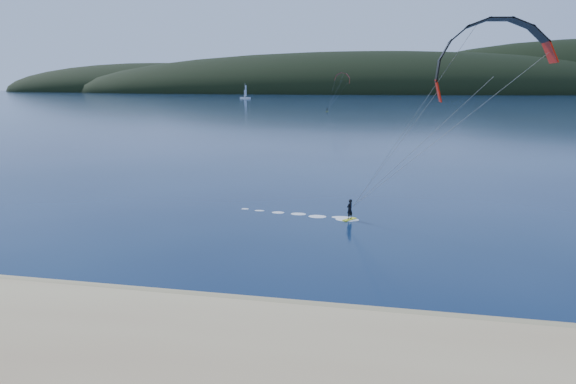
{
  "coord_description": "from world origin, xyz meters",
  "views": [
    {
      "loc": [
        8.3,
        -20.1,
        11.23
      ],
      "look_at": [
        1.9,
        10.0,
        5.0
      ],
      "focal_mm": 33.11,
      "sensor_mm": 36.0,
      "label": 1
    }
  ],
  "objects": [
    {
      "name": "wet_sand",
      "position": [
        0.0,
        4.5,
        0.05
      ],
      "size": [
        220.0,
        2.5,
        0.1
      ],
      "color": "#988659",
      "rests_on": "ground"
    },
    {
      "name": "ground",
      "position": [
        0.0,
        0.0,
        0.0
      ],
      "size": [
        1800.0,
        1800.0,
        0.0
      ],
      "primitive_type": "plane",
      "color": "#071633",
      "rests_on": "ground"
    },
    {
      "name": "sailboat",
      "position": [
        -117.33,
        402.96,
        0.93
      ],
      "size": [
        8.96,
        5.69,
        12.62
      ],
      "color": "white",
      "rests_on": "ground"
    },
    {
      "name": "headland",
      "position": [
        0.63,
        745.28,
        0.0
      ],
      "size": [
        1200.0,
        310.0,
        140.0
      ],
      "color": "black",
      "rests_on": "ground"
    },
    {
      "name": "kitesurfer_near",
      "position": [
        13.52,
        17.2,
        11.33
      ],
      "size": [
        24.44,
        9.64,
        16.1
      ],
      "color": "yellow",
      "rests_on": "ground"
    },
    {
      "name": "kitesurfer_far",
      "position": [
        -16.28,
        202.42,
        12.69
      ],
      "size": [
        10.6,
        5.62,
        15.11
      ],
      "color": "yellow",
      "rests_on": "ground"
    }
  ]
}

